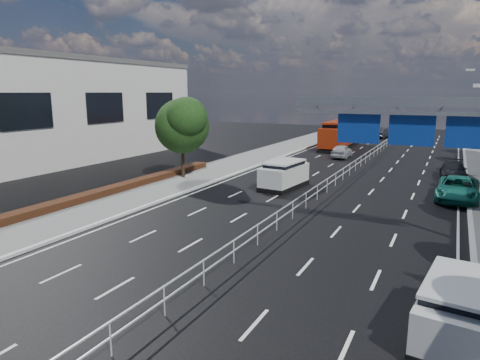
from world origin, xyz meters
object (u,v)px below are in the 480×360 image
at_px(white_minivan, 284,175).
at_px(red_bus, 340,134).
at_px(near_car_silver, 342,151).
at_px(near_car_dark, 381,133).
at_px(parked_car_teal, 458,189).
at_px(parked_car_dark, 453,170).
at_px(silver_minivan, 457,309).
at_px(overhead_gantry, 429,125).

relative_size(white_minivan, red_bus, 0.42).
distance_m(red_bus, near_car_silver, 8.55).
bearing_deg(near_car_dark, parked_car_teal, 112.04).
bearing_deg(red_bus, parked_car_dark, -50.43).
bearing_deg(parked_car_teal, parked_car_dark, 94.43).
height_order(white_minivan, parked_car_dark, white_minivan).
xyz_separation_m(near_car_dark, silver_minivan, (10.82, -56.78, 0.11)).
distance_m(near_car_silver, silver_minivan, 35.34).
bearing_deg(white_minivan, overhead_gantry, -34.17).
xyz_separation_m(white_minivan, parked_car_teal, (11.59, 1.70, -0.24)).
height_order(red_bus, near_car_silver, red_bus).
bearing_deg(silver_minivan, near_car_silver, 115.43).
xyz_separation_m(silver_minivan, parked_car_teal, (0.00, 18.16, -0.11)).
height_order(near_car_silver, near_car_dark, near_car_dark).
bearing_deg(parked_car_dark, red_bus, 127.31).
height_order(near_car_silver, parked_car_dark, near_car_silver).
relative_size(red_bus, parked_car_teal, 2.10).
distance_m(white_minivan, parked_car_teal, 11.72).
height_order(near_car_dark, parked_car_teal, near_car_dark).
bearing_deg(near_car_silver, parked_car_teal, 125.74).
xyz_separation_m(red_bus, silver_minivan, (13.64, -41.63, -0.92)).
bearing_deg(silver_minivan, near_car_dark, 107.46).
xyz_separation_m(near_car_silver, near_car_dark, (0.54, 23.32, 0.05)).
bearing_deg(silver_minivan, parked_car_teal, 96.67).
bearing_deg(near_car_silver, silver_minivan, 107.88).
distance_m(red_bus, silver_minivan, 43.82).
bearing_deg(parked_car_teal, silver_minivan, -88.07).
relative_size(near_car_silver, silver_minivan, 0.95).
xyz_separation_m(near_car_silver, parked_car_teal, (11.37, -15.29, 0.04)).
xyz_separation_m(near_car_silver, parked_car_dark, (11.02, -7.48, -0.03)).
bearing_deg(near_car_dark, silver_minivan, 107.18).
distance_m(white_minivan, red_bus, 25.27).
bearing_deg(silver_minivan, parked_car_dark, 97.42).
relative_size(red_bus, near_car_dark, 2.47).
relative_size(near_car_dark, parked_car_dark, 0.97).
xyz_separation_m(overhead_gantry, near_car_silver, (-9.81, 25.41, -4.88)).
relative_size(overhead_gantry, white_minivan, 2.09).
relative_size(near_car_silver, parked_car_teal, 0.77).
relative_size(silver_minivan, parked_car_dark, 0.93).
bearing_deg(parked_car_dark, overhead_gantry, -96.94).
relative_size(parked_car_teal, parked_car_dark, 1.14).
distance_m(silver_minivan, parked_car_teal, 18.16).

